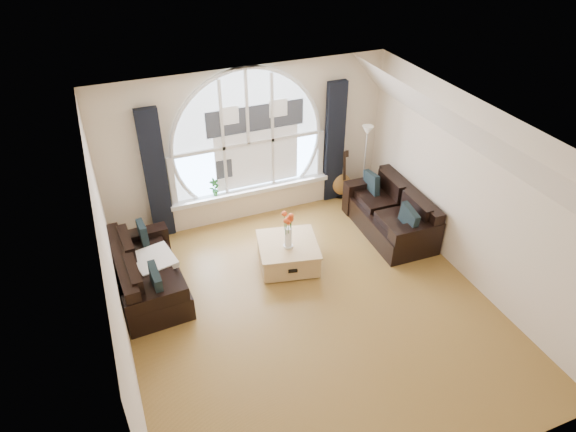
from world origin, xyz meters
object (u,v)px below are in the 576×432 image
at_px(sofa_left, 148,270).
at_px(potted_plant, 215,187).
at_px(coffee_chest, 288,253).
at_px(vase_flowers, 288,226).
at_px(guitar, 343,174).
at_px(floor_lamp, 364,167).
at_px(sofa_right, 390,212).

relative_size(sofa_left, potted_plant, 5.24).
height_order(coffee_chest, vase_flowers, vase_flowers).
bearing_deg(coffee_chest, guitar, 53.38).
xyz_separation_m(vase_flowers, floor_lamp, (1.95, 1.19, 0.00)).
relative_size(coffee_chest, floor_lamp, 0.57).
relative_size(sofa_left, guitar, 1.62).
distance_m(coffee_chest, vase_flowers, 0.58).
bearing_deg(potted_plant, coffee_chest, -65.25).
bearing_deg(sofa_right, potted_plant, 154.21).
xyz_separation_m(guitar, potted_plant, (-2.42, 0.11, 0.18)).
relative_size(sofa_left, vase_flowers, 2.46).
distance_m(coffee_chest, guitar, 2.26).
distance_m(floor_lamp, guitar, 0.51).
xyz_separation_m(floor_lamp, guitar, (-0.24, 0.36, -0.27)).
relative_size(sofa_right, floor_lamp, 1.11).
bearing_deg(sofa_left, sofa_right, -3.15).
bearing_deg(sofa_right, sofa_left, -178.24).
bearing_deg(guitar, vase_flowers, -126.47).
xyz_separation_m(coffee_chest, guitar, (1.69, 1.47, 0.31)).
height_order(vase_flowers, potted_plant, vase_flowers).
distance_m(guitar, potted_plant, 2.43).
relative_size(coffee_chest, potted_plant, 2.79).
height_order(sofa_right, guitar, guitar).
distance_m(sofa_left, sofa_right, 4.08).
height_order(vase_flowers, guitar, vase_flowers).
bearing_deg(vase_flowers, guitar, 41.94).
bearing_deg(potted_plant, guitar, -2.57).
relative_size(floor_lamp, potted_plant, 4.87).
bearing_deg(floor_lamp, guitar, 123.37).
height_order(floor_lamp, potted_plant, floor_lamp).
relative_size(sofa_left, floor_lamp, 1.08).
distance_m(sofa_left, coffee_chest, 2.14).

